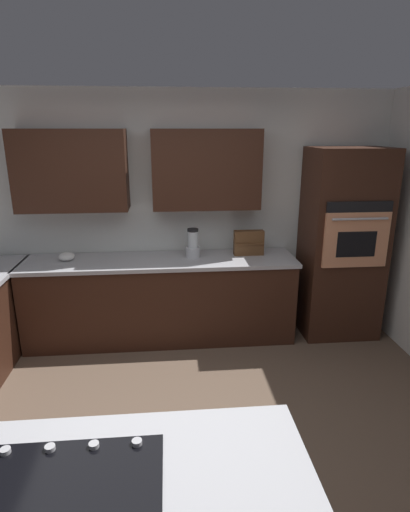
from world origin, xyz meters
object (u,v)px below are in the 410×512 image
Objects in this scene: spice_rack at (249,243)px; blender at (193,245)px; cooktop at (59,495)px; wall_oven at (342,244)px; mixing_bowl at (67,256)px.

blender is at bearing 3.76° from spice_rack.
cooktop is 3.22m from spice_rack.
blender reaches higher than cooktop.
mixing_bowl is (2.90, -0.04, -0.07)m from wall_oven.
cooktop is 3.00m from blender.
cooktop is at bearing 76.91° from blender.
blender is at bearing -103.09° from cooktop.
blender is 0.60m from spice_rack.
spice_rack is at bearing -113.39° from cooktop.
spice_rack is at bearing -176.24° from blender.
blender is 0.97× the size of spice_rack.
cooktop is 2.47× the size of blender.
mixing_bowl reaches higher than cooktop.
spice_rack is (1.00, -0.08, 0.02)m from wall_oven.
blender is 1.30m from mixing_bowl.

